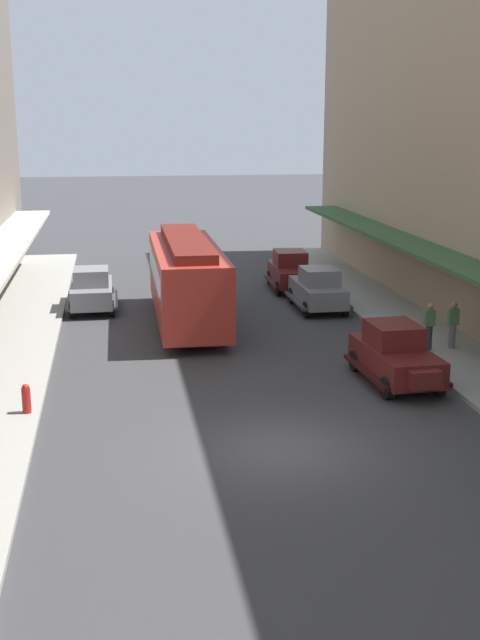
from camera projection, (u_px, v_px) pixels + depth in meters
name	position (u px, v px, depth m)	size (l,w,h in m)	color
ground_plane	(278.00, 449.00, 19.76)	(200.00, 200.00, 0.00)	#38383A
parked_car_1	(92.00, 288.00, 33.94)	(2.14, 4.26, 1.84)	slate
parked_car_2	(318.00, 288.00, 34.02)	(2.14, 4.26, 1.84)	slate
parked_car_3	(396.00, 353.00, 24.51)	(2.29, 4.31, 1.84)	#591919
parked_car_4	(291.00, 270.00, 38.10)	(2.29, 4.31, 1.84)	#591919
streetcar	(187.00, 277.00, 31.40)	(2.59, 9.62, 3.46)	#A52D23
fire_hydrant	(26.00, 398.00, 21.67)	(0.24, 0.24, 0.82)	#B21E19
pedestrian_0	(429.00, 326.00, 27.58)	(0.36, 0.24, 1.64)	#2D2D33
pedestrian_2	(453.00, 325.00, 27.76)	(0.36, 0.24, 1.64)	slate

